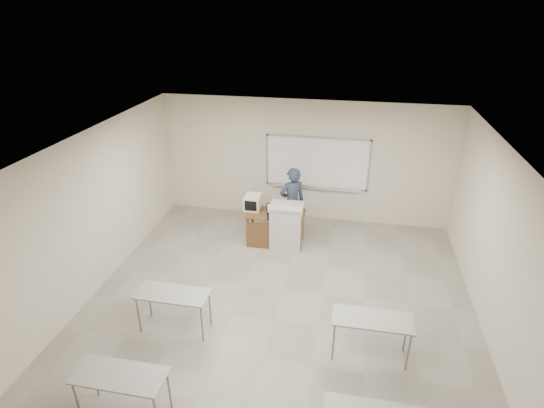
% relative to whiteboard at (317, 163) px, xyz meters
% --- Properties ---
extents(floor, '(7.00, 8.00, 0.01)m').
position_rel_whiteboard_xyz_m(floor, '(-0.30, -3.97, -1.49)').
color(floor, gray).
rests_on(floor, ground).
extents(whiteboard, '(2.48, 0.10, 1.31)m').
position_rel_whiteboard_xyz_m(whiteboard, '(0.00, 0.00, 0.00)').
color(whiteboard, white).
rests_on(whiteboard, floor).
extents(student_desks, '(4.40, 2.20, 0.73)m').
position_rel_whiteboard_xyz_m(student_desks, '(-0.30, -5.32, -0.81)').
color(student_desks, gray).
rests_on(student_desks, floor).
extents(instructor_desk, '(1.30, 0.65, 0.75)m').
position_rel_whiteboard_xyz_m(instructor_desk, '(-0.76, -1.48, -0.96)').
color(instructor_desk, brown).
rests_on(instructor_desk, floor).
extents(podium, '(0.73, 0.53, 1.02)m').
position_rel_whiteboard_xyz_m(podium, '(-0.50, -1.47, -0.97)').
color(podium, '#B6B3AE').
rests_on(podium, floor).
extents(crt_monitor, '(0.36, 0.41, 0.34)m').
position_rel_whiteboard_xyz_m(crt_monitor, '(-1.31, -1.25, -0.57)').
color(crt_monitor, beige).
rests_on(crt_monitor, instructor_desk).
extents(laptop, '(0.35, 0.32, 0.26)m').
position_rel_whiteboard_xyz_m(laptop, '(-0.74, -1.49, -0.67)').
color(laptop, black).
rests_on(laptop, instructor_desk).
extents(mouse, '(0.09, 0.06, 0.03)m').
position_rel_whiteboard_xyz_m(mouse, '(-0.56, -1.57, -0.71)').
color(mouse, '#B3B7BB').
rests_on(mouse, instructor_desk).
extents(keyboard, '(0.42, 0.25, 0.02)m').
position_rel_whiteboard_xyz_m(keyboard, '(-0.35, -1.59, -0.45)').
color(keyboard, beige).
rests_on(keyboard, podium).
extents(presenter, '(0.73, 0.65, 1.68)m').
position_rel_whiteboard_xyz_m(presenter, '(-0.46, -0.94, -0.64)').
color(presenter, black).
rests_on(presenter, floor).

